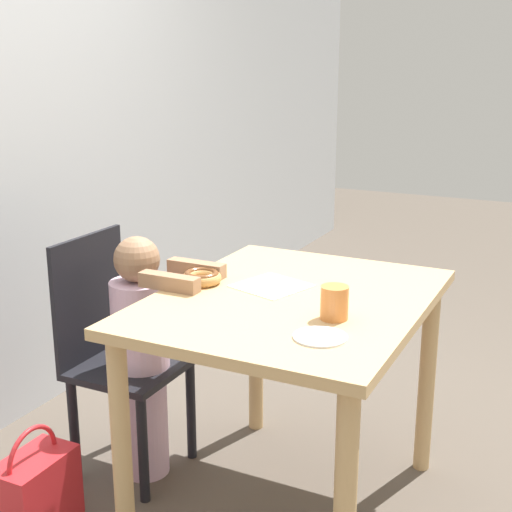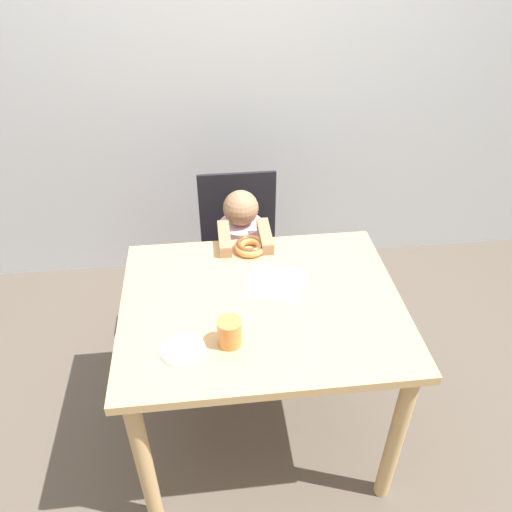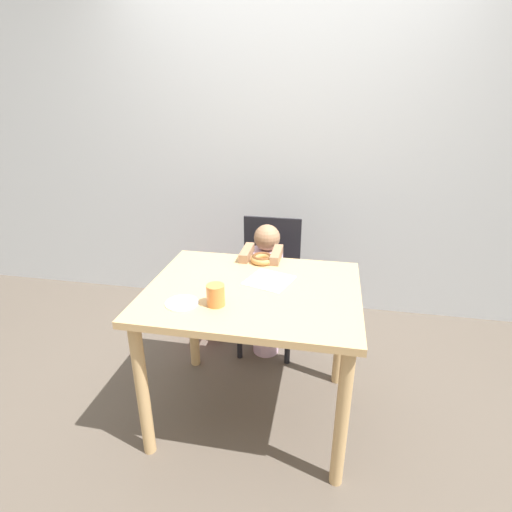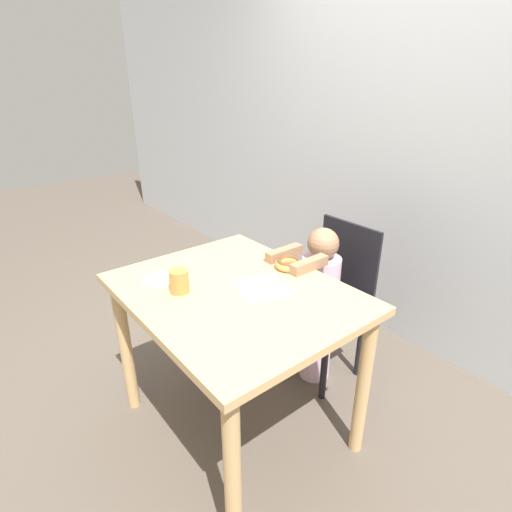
% 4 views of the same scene
% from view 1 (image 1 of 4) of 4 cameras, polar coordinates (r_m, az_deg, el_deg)
% --- Properties ---
extents(ground_plane, '(12.00, 12.00, 0.00)m').
position_cam_1_polar(ground_plane, '(2.63, 2.64, -19.45)').
color(ground_plane, brown).
extents(dining_table, '(1.03, 0.82, 0.77)m').
position_cam_1_polar(dining_table, '(2.31, 2.84, -6.05)').
color(dining_table, tan).
rests_on(dining_table, ground_plane).
extents(chair, '(0.39, 0.37, 0.89)m').
position_cam_1_polar(chair, '(2.69, -11.07, -7.70)').
color(chair, black).
rests_on(chair, ground_plane).
extents(child_figure, '(0.22, 0.40, 0.91)m').
position_cam_1_polar(child_figure, '(2.62, -9.05, -7.77)').
color(child_figure, silver).
rests_on(child_figure, ground_plane).
extents(donut, '(0.13, 0.13, 0.04)m').
position_cam_1_polar(donut, '(2.40, -4.36, -1.67)').
color(donut, tan).
rests_on(donut, dining_table).
extents(napkin, '(0.26, 0.26, 0.00)m').
position_cam_1_polar(napkin, '(2.37, 1.25, -2.41)').
color(napkin, white).
rests_on(napkin, dining_table).
extents(handbag, '(0.27, 0.16, 0.37)m').
position_cam_1_polar(handbag, '(2.56, -17.20, -17.51)').
color(handbag, red).
rests_on(handbag, ground_plane).
extents(cup, '(0.08, 0.08, 0.10)m').
position_cam_1_polar(cup, '(2.07, 6.29, -3.73)').
color(cup, orange).
rests_on(cup, dining_table).
extents(plate, '(0.15, 0.15, 0.01)m').
position_cam_1_polar(plate, '(1.95, 5.16, -6.45)').
color(plate, silver).
rests_on(plate, dining_table).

